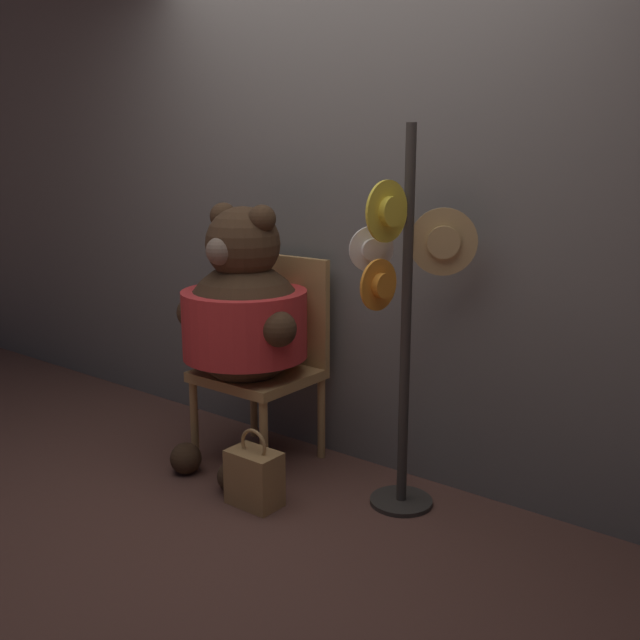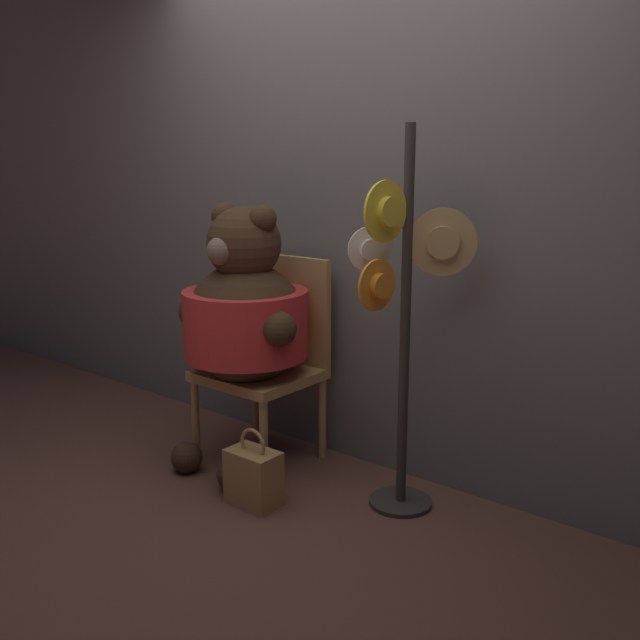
% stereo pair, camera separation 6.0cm
% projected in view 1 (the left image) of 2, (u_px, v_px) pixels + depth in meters
% --- Properties ---
extents(ground_plane, '(14.00, 14.00, 0.00)m').
position_uv_depth(ground_plane, '(261.00, 510.00, 3.13)').
color(ground_plane, brown).
extents(wall_back, '(8.00, 0.10, 2.62)m').
position_uv_depth(wall_back, '(363.00, 200.00, 3.43)').
color(wall_back, '#66605B').
rests_on(wall_back, ground_plane).
extents(chair, '(0.53, 0.50, 1.03)m').
position_uv_depth(chair, '(269.00, 353.00, 3.61)').
color(chair, '#B2844C').
rests_on(chair, ground_plane).
extents(teddy_bear, '(0.73, 0.65, 1.30)m').
position_uv_depth(teddy_bear, '(244.00, 316.00, 3.43)').
color(teddy_bear, '#3D2819').
rests_on(teddy_bear, ground_plane).
extents(hat_display_rack, '(0.40, 0.44, 1.65)m').
position_uv_depth(hat_display_rack, '(403.00, 309.00, 2.96)').
color(hat_display_rack, '#332D28').
rests_on(hat_display_rack, ground_plane).
extents(handbag_on_ground, '(0.24, 0.15, 0.36)m').
position_uv_depth(handbag_on_ground, '(254.00, 477.00, 3.15)').
color(handbag_on_ground, '#A87A47').
rests_on(handbag_on_ground, ground_plane).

